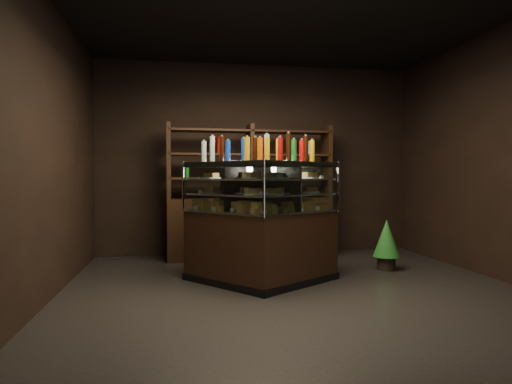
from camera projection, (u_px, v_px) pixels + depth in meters
ground at (297, 291)px, 4.88m from camera, size 5.00×5.00×0.00m
room_shell at (297, 109)px, 4.81m from camera, size 5.02×5.02×3.01m
display_case at (262, 242)px, 5.23m from camera, size 1.86×1.41×1.41m
food_display at (262, 194)px, 5.20m from camera, size 1.49×1.01×0.43m
bottles_top at (262, 149)px, 5.19m from camera, size 1.32×0.87×0.30m
potted_conifer at (387, 237)px, 5.98m from camera, size 0.35×0.35×0.75m
back_shelving at (250, 218)px, 6.85m from camera, size 2.48×0.49×2.00m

